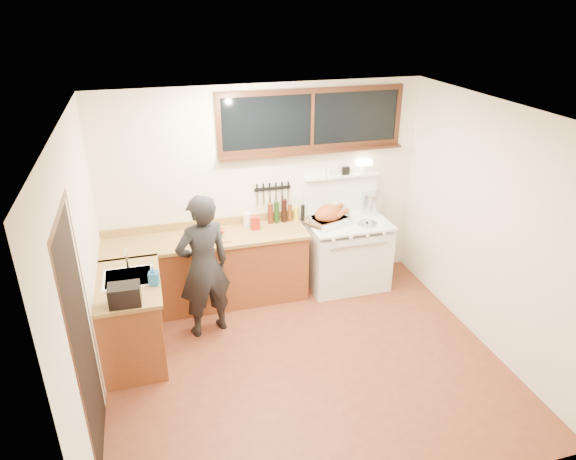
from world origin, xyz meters
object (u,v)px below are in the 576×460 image
object	(u,v)px
vintage_stove	(346,252)
man	(204,267)
cutting_board	(215,235)
roast_turkey	(329,217)

from	to	relation	value
vintage_stove	man	xyz separation A→B (m)	(-1.90, -0.56, 0.36)
vintage_stove	cutting_board	distance (m)	1.77
man	cutting_board	world-z (taller)	man
cutting_board	vintage_stove	bearing A→B (deg)	1.25
vintage_stove	man	distance (m)	2.02
man	roast_turkey	world-z (taller)	man
vintage_stove	cutting_board	xyz separation A→B (m)	(-1.70, -0.04, 0.48)
cutting_board	roast_turkey	bearing A→B (deg)	1.07
vintage_stove	roast_turkey	size ratio (longest dim) A/B	2.83
roast_turkey	man	bearing A→B (deg)	-161.37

